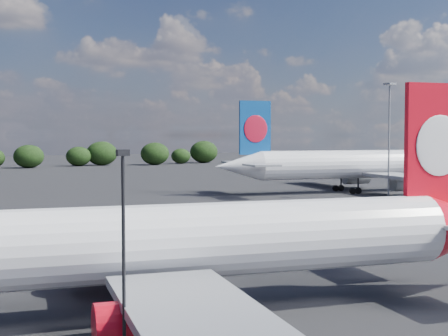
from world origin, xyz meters
TOP-DOWN VIEW (x-y plane):
  - qantas_airliner at (6.19, -3.07)m, footprint 44.19×42.22m
  - china_southern_airliner at (68.18, 55.34)m, footprint 52.36×50.02m
  - apron_lamp_post at (-1.77, -10.67)m, footprint 0.55×0.30m
  - floodlight_mast_near at (66.43, 43.56)m, footprint 1.60×1.60m

SIDE VIEW (x-z plane):
  - qantas_airliner at x=6.19m, z-range -2.83..11.64m
  - china_southern_airliner at x=68.18m, z-range -3.35..13.79m
  - apron_lamp_post at x=-1.77m, z-range 0.64..10.94m
  - floodlight_mast_near at x=66.43m, z-range 3.16..23.08m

